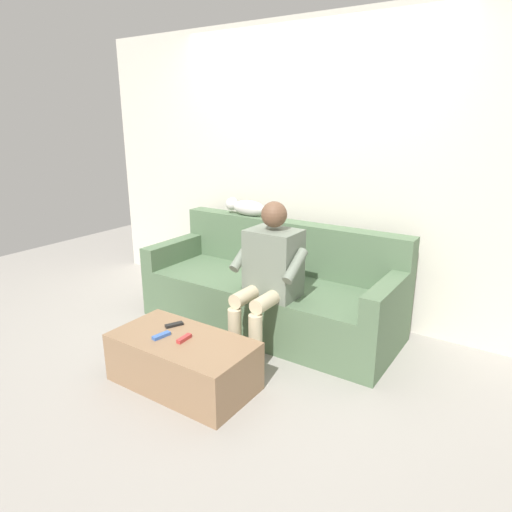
# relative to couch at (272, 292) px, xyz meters

# --- Properties ---
(ground_plane) EXTENTS (8.00, 8.00, 0.00)m
(ground_plane) POSITION_rel_couch_xyz_m (0.00, 0.74, -0.30)
(ground_plane) COLOR gray
(back_wall) EXTENTS (4.66, 0.06, 2.54)m
(back_wall) POSITION_rel_couch_xyz_m (0.00, -0.54, 0.97)
(back_wall) COLOR beige
(back_wall) RESTS_ON ground
(couch) EXTENTS (2.18, 0.85, 0.87)m
(couch) POSITION_rel_couch_xyz_m (0.00, 0.00, 0.00)
(couch) COLOR #516B4C
(couch) RESTS_ON ground
(coffee_table) EXTENTS (0.97, 0.51, 0.34)m
(coffee_table) POSITION_rel_couch_xyz_m (0.00, 1.13, -0.13)
(coffee_table) COLOR #8C6B4C
(coffee_table) RESTS_ON ground
(person_solo_seated) EXTENTS (0.54, 0.57, 1.16)m
(person_solo_seated) POSITION_rel_couch_xyz_m (-0.21, 0.39, 0.35)
(person_solo_seated) COLOR slate
(person_solo_seated) RESTS_ON ground
(cat_on_backrest) EXTENTS (0.57, 0.13, 0.15)m
(cat_on_backrest) POSITION_rel_couch_xyz_m (0.47, -0.28, 0.64)
(cat_on_backrest) COLOR silver
(cat_on_backrest) RESTS_ON couch
(remote_red) EXTENTS (0.04, 0.12, 0.03)m
(remote_red) POSITION_rel_couch_xyz_m (-0.03, 1.14, 0.06)
(remote_red) COLOR #B73333
(remote_red) RESTS_ON coffee_table
(remote_black) EXTENTS (0.09, 0.13, 0.02)m
(remote_black) POSITION_rel_couch_xyz_m (0.17, 1.02, 0.05)
(remote_black) COLOR black
(remote_black) RESTS_ON coffee_table
(remote_blue) EXTENTS (0.06, 0.13, 0.02)m
(remote_blue) POSITION_rel_couch_xyz_m (0.13, 1.19, 0.06)
(remote_blue) COLOR #3860B7
(remote_blue) RESTS_ON coffee_table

